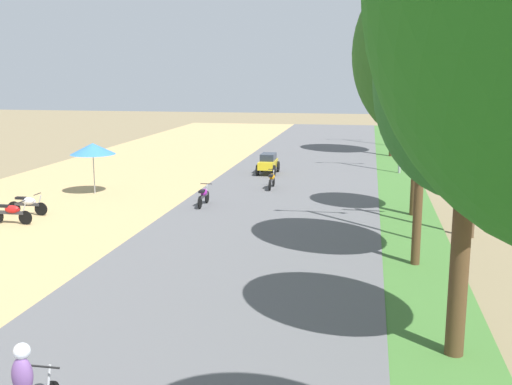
{
  "coord_description": "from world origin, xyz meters",
  "views": [
    {
      "loc": [
        3.92,
        -0.91,
        6.05
      ],
      "look_at": [
        -0.15,
        21.45,
        1.59
      ],
      "focal_mm": 43.49,
      "sensor_mm": 36.0,
      "label": 1
    }
  ],
  "objects_px": {
    "parked_motorbike_fourth": "(11,212)",
    "median_tree_second": "(471,83)",
    "motorbike_ahead_third": "(204,195)",
    "median_tree_fourth": "(420,83)",
    "vendor_umbrella": "(93,149)",
    "median_tree_fifth": "(396,37)",
    "streetlamp_far": "(394,89)",
    "streetlamp_near": "(425,105)",
    "streetlamp_mid": "(402,101)",
    "parked_motorbike_fifth": "(28,204)",
    "car_sedan_yellow": "(268,163)",
    "utility_pole_near": "(479,120)",
    "motorbike_ahead_fourth": "(272,179)",
    "median_tree_third": "(426,53)"
  },
  "relations": [
    {
      "from": "motorbike_ahead_third",
      "to": "vendor_umbrella",
      "type": "bearing_deg",
      "value": 163.24
    },
    {
      "from": "vendor_umbrella",
      "to": "median_tree_fifth",
      "type": "relative_size",
      "value": 0.23
    },
    {
      "from": "vendor_umbrella",
      "to": "streetlamp_far",
      "type": "distance_m",
      "value": 27.97
    },
    {
      "from": "median_tree_second",
      "to": "median_tree_fifth",
      "type": "relative_size",
      "value": 0.74
    },
    {
      "from": "median_tree_fourth",
      "to": "streetlamp_near",
      "type": "xyz_separation_m",
      "value": [
        -0.09,
        -4.05,
        -0.7
      ]
    },
    {
      "from": "median_tree_fifth",
      "to": "motorbike_ahead_fourth",
      "type": "distance_m",
      "value": 17.3
    },
    {
      "from": "streetlamp_mid",
      "to": "utility_pole_near",
      "type": "distance_m",
      "value": 14.5
    },
    {
      "from": "median_tree_third",
      "to": "parked_motorbike_fourth",
      "type": "bearing_deg",
      "value": 170.79
    },
    {
      "from": "median_tree_fourth",
      "to": "car_sedan_yellow",
      "type": "xyz_separation_m",
      "value": [
        -7.77,
        9.44,
        -4.86
      ]
    },
    {
      "from": "median_tree_second",
      "to": "streetlamp_mid",
      "type": "bearing_deg",
      "value": 90.21
    },
    {
      "from": "parked_motorbike_fifth",
      "to": "streetlamp_mid",
      "type": "height_order",
      "value": "streetlamp_mid"
    },
    {
      "from": "streetlamp_near",
      "to": "vendor_umbrella",
      "type": "bearing_deg",
      "value": 158.44
    },
    {
      "from": "vendor_umbrella",
      "to": "median_tree_fifth",
      "type": "bearing_deg",
      "value": 48.41
    },
    {
      "from": "utility_pole_near",
      "to": "car_sedan_yellow",
      "type": "distance_m",
      "value": 16.26
    },
    {
      "from": "vendor_umbrella",
      "to": "streetlamp_mid",
      "type": "xyz_separation_m",
      "value": [
        15.2,
        9.28,
        2.03
      ]
    },
    {
      "from": "streetlamp_near",
      "to": "motorbike_ahead_third",
      "type": "distance_m",
      "value": 10.91
    },
    {
      "from": "parked_motorbike_fourth",
      "to": "streetlamp_near",
      "type": "xyz_separation_m",
      "value": [
        15.77,
        0.44,
        4.34
      ]
    },
    {
      "from": "utility_pole_near",
      "to": "median_tree_fifth",
      "type": "bearing_deg",
      "value": 95.75
    },
    {
      "from": "streetlamp_near",
      "to": "motorbike_ahead_third",
      "type": "relative_size",
      "value": 4.7
    },
    {
      "from": "parked_motorbike_fourth",
      "to": "motorbike_ahead_fourth",
      "type": "relative_size",
      "value": 1.0
    },
    {
      "from": "median_tree_fourth",
      "to": "median_tree_fifth",
      "type": "xyz_separation_m",
      "value": [
        -0.32,
        18.83,
        2.8
      ]
    },
    {
      "from": "median_tree_fourth",
      "to": "streetlamp_far",
      "type": "bearing_deg",
      "value": 90.21
    },
    {
      "from": "median_tree_second",
      "to": "streetlamp_mid",
      "type": "height_order",
      "value": "median_tree_second"
    },
    {
      "from": "streetlamp_far",
      "to": "median_tree_fifth",
      "type": "bearing_deg",
      "value": -92.03
    },
    {
      "from": "median_tree_second",
      "to": "median_tree_third",
      "type": "xyz_separation_m",
      "value": [
        -0.39,
        6.38,
        0.75
      ]
    },
    {
      "from": "vendor_umbrella",
      "to": "utility_pole_near",
      "type": "bearing_deg",
      "value": -16.49
    },
    {
      "from": "parked_motorbike_fifth",
      "to": "vendor_umbrella",
      "type": "height_order",
      "value": "vendor_umbrella"
    },
    {
      "from": "median_tree_fifth",
      "to": "vendor_umbrella",
      "type": "bearing_deg",
      "value": -131.59
    },
    {
      "from": "median_tree_second",
      "to": "motorbike_ahead_third",
      "type": "bearing_deg",
      "value": 124.28
    },
    {
      "from": "median_tree_fifth",
      "to": "motorbike_ahead_fourth",
      "type": "height_order",
      "value": "median_tree_fifth"
    },
    {
      "from": "parked_motorbike_fourth",
      "to": "median_tree_fifth",
      "type": "bearing_deg",
      "value": 56.31
    },
    {
      "from": "median_tree_second",
      "to": "motorbike_ahead_third",
      "type": "relative_size",
      "value": 4.55
    },
    {
      "from": "median_tree_second",
      "to": "streetlamp_far",
      "type": "xyz_separation_m",
      "value": [
        -0.09,
        38.69,
        -1.17
      ]
    },
    {
      "from": "streetlamp_far",
      "to": "median_tree_third",
      "type": "bearing_deg",
      "value": -90.52
    },
    {
      "from": "vendor_umbrella",
      "to": "median_tree_third",
      "type": "distance_m",
      "value": 17.9
    },
    {
      "from": "streetlamp_mid",
      "to": "median_tree_fifth",
      "type": "bearing_deg",
      "value": 91.73
    },
    {
      "from": "vendor_umbrella",
      "to": "median_tree_third",
      "type": "xyz_separation_m",
      "value": [
        14.91,
        -8.95,
        4.26
      ]
    },
    {
      "from": "median_tree_fifth",
      "to": "streetlamp_near",
      "type": "bearing_deg",
      "value": -89.43
    },
    {
      "from": "streetlamp_near",
      "to": "parked_motorbike_fourth",
      "type": "bearing_deg",
      "value": -178.42
    },
    {
      "from": "median_tree_second",
      "to": "median_tree_fifth",
      "type": "bearing_deg",
      "value": 90.57
    },
    {
      "from": "parked_motorbike_fourth",
      "to": "median_tree_second",
      "type": "bearing_deg",
      "value": -29.27
    },
    {
      "from": "parked_motorbike_fifth",
      "to": "streetlamp_far",
      "type": "distance_m",
      "value": 32.7
    },
    {
      "from": "median_tree_third",
      "to": "vendor_umbrella",
      "type": "bearing_deg",
      "value": 149.02
    },
    {
      "from": "median_tree_fourth",
      "to": "motorbike_ahead_fourth",
      "type": "relative_size",
      "value": 4.1
    },
    {
      "from": "median_tree_fourth",
      "to": "vendor_umbrella",
      "type": "bearing_deg",
      "value": 172.72
    },
    {
      "from": "vendor_umbrella",
      "to": "median_tree_second",
      "type": "relative_size",
      "value": 0.31
    },
    {
      "from": "streetlamp_mid",
      "to": "parked_motorbike_fourth",
      "type": "bearing_deg",
      "value": -135.09
    },
    {
      "from": "parked_motorbike_fourth",
      "to": "median_tree_second",
      "type": "xyz_separation_m",
      "value": [
        15.86,
        -8.89,
        5.27
      ]
    },
    {
      "from": "parked_motorbike_fourth",
      "to": "car_sedan_yellow",
      "type": "distance_m",
      "value": 16.11
    },
    {
      "from": "motorbike_ahead_third",
      "to": "median_tree_fourth",
      "type": "bearing_deg",
      "value": -0.74
    }
  ]
}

